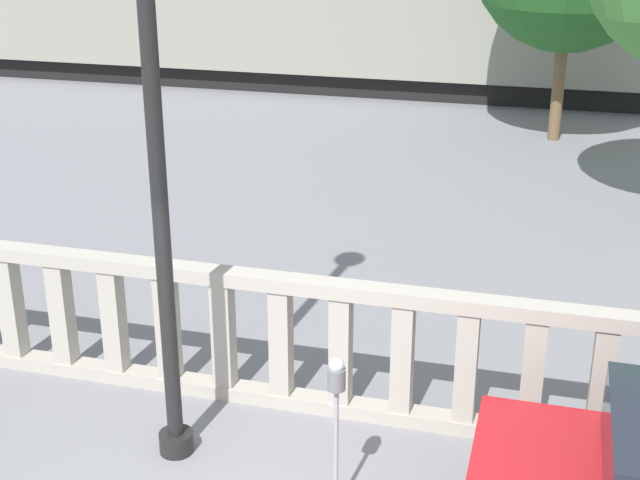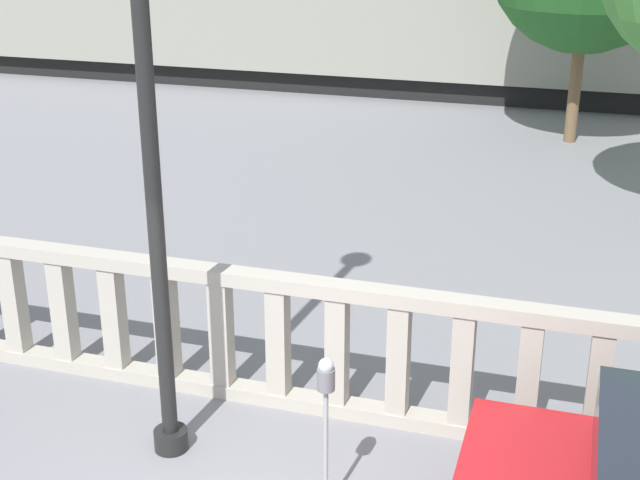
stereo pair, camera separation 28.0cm
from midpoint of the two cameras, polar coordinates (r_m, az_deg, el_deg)
name	(u,v)px [view 1 (the left image)]	position (r m, az deg, el deg)	size (l,w,h in m)	color
balustrade	(311,345)	(8.81, -1.52, -6.76)	(17.14, 0.24, 1.42)	#ADA599
lamppost	(147,15)	(7.22, -12.16, 13.92)	(0.43, 0.43, 6.49)	black
parking_meter	(336,394)	(7.19, -0.07, -9.83)	(0.15, 0.15, 1.46)	#99999E
train_near	(309,12)	(23.91, -1.03, 14.38)	(19.68, 2.65, 4.28)	black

